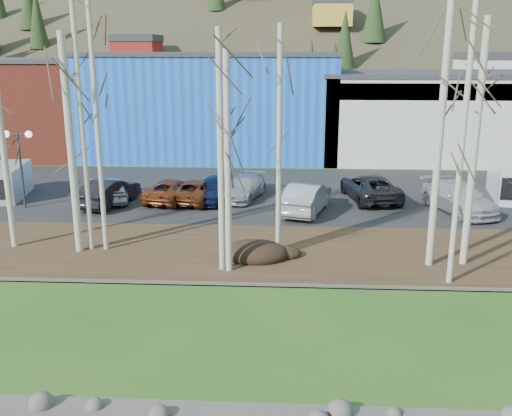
# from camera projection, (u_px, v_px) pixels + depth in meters

# --- Properties ---
(river) EXTENTS (80.00, 8.00, 0.90)m
(river) POSITION_uv_depth(u_px,v_px,m) (277.00, 334.00, 17.62)
(river) COLOR black
(river) RESTS_ON ground
(far_bank_rocks) EXTENTS (80.00, 0.80, 0.46)m
(far_bank_rocks) POSITION_uv_depth(u_px,v_px,m) (279.00, 282.00, 21.56)
(far_bank_rocks) COLOR #47423D
(far_bank_rocks) RESTS_ON ground
(far_bank) EXTENTS (80.00, 7.00, 0.15)m
(far_bank) POSITION_uv_depth(u_px,v_px,m) (280.00, 252.00, 24.62)
(far_bank) COLOR #382616
(far_bank) RESTS_ON ground
(parking_lot) EXTENTS (80.00, 14.00, 0.14)m
(parking_lot) POSITION_uv_depth(u_px,v_px,m) (282.00, 193.00, 34.72)
(parking_lot) COLOR black
(parking_lot) RESTS_ON ground
(building_brick) EXTENTS (16.32, 12.24, 7.80)m
(building_brick) POSITION_uv_depth(u_px,v_px,m) (2.00, 106.00, 48.41)
(building_brick) COLOR #953626
(building_brick) RESTS_ON ground
(building_blue) EXTENTS (20.40, 12.24, 8.30)m
(building_blue) POSITION_uv_depth(u_px,v_px,m) (212.00, 104.00, 47.40)
(building_blue) COLOR blue
(building_blue) RESTS_ON ground
(building_white) EXTENTS (18.36, 12.24, 6.80)m
(building_white) POSITION_uv_depth(u_px,v_px,m) (431.00, 114.00, 46.65)
(building_white) COLOR #B9B9B5
(building_white) RESTS_ON ground
(dirt_mound) EXTENTS (2.77, 1.95, 0.54)m
(dirt_mound) POSITION_uv_depth(u_px,v_px,m) (255.00, 252.00, 23.61)
(dirt_mound) COLOR black
(dirt_mound) RESTS_ON far_bank
(birch_0) EXTENTS (0.27, 0.27, 9.50)m
(birch_0) POSITION_uv_depth(u_px,v_px,m) (2.00, 139.00, 23.85)
(birch_0) COLOR beige
(birch_0) RESTS_ON far_bank
(birch_1) EXTENTS (0.20, 0.20, 11.31)m
(birch_1) POSITION_uv_depth(u_px,v_px,m) (97.00, 118.00, 23.23)
(birch_1) COLOR beige
(birch_1) RESTS_ON far_bank
(birch_2) EXTENTS (0.31, 0.31, 9.08)m
(birch_2) POSITION_uv_depth(u_px,v_px,m) (71.00, 146.00, 23.33)
(birch_2) COLOR beige
(birch_2) RESTS_ON far_bank
(birch_3) EXTENTS (0.23, 0.23, 9.14)m
(birch_3) POSITION_uv_depth(u_px,v_px,m) (220.00, 154.00, 21.28)
(birch_3) COLOR beige
(birch_3) RESTS_ON far_bank
(birch_4) EXTENTS (0.25, 0.25, 8.39)m
(birch_4) POSITION_uv_depth(u_px,v_px,m) (228.00, 165.00, 21.24)
(birch_4) COLOR beige
(birch_4) RESTS_ON far_bank
(birch_5) EXTENTS (0.22, 0.22, 9.36)m
(birch_5) POSITION_uv_depth(u_px,v_px,m) (279.00, 142.00, 23.48)
(birch_5) COLOR beige
(birch_5) RESTS_ON far_bank
(birch_6) EXTENTS (0.20, 0.20, 10.44)m
(birch_6) POSITION_uv_depth(u_px,v_px,m) (462.00, 143.00, 19.82)
(birch_6) COLOR beige
(birch_6) RESTS_ON far_bank
(birch_7) EXTENTS (0.28, 0.28, 9.55)m
(birch_7) POSITION_uv_depth(u_px,v_px,m) (475.00, 146.00, 21.81)
(birch_7) COLOR beige
(birch_7) RESTS_ON far_bank
(birch_8) EXTENTS (0.28, 0.28, 10.39)m
(birch_8) POSITION_uv_depth(u_px,v_px,m) (440.00, 136.00, 21.56)
(birch_8) COLOR beige
(birch_8) RESTS_ON far_bank
(birch_10) EXTENTS (0.20, 0.20, 11.31)m
(birch_10) POSITION_uv_depth(u_px,v_px,m) (81.00, 118.00, 23.27)
(birch_10) COLOR beige
(birch_10) RESTS_ON far_bank
(street_lamp) EXTENTS (1.61, 0.39, 4.22)m
(street_lamp) POSITION_uv_depth(u_px,v_px,m) (19.00, 148.00, 30.39)
(street_lamp) COLOR #262628
(street_lamp) RESTS_ON parking_lot
(car_0) EXTENTS (2.96, 4.49, 1.42)m
(car_0) POSITION_uv_depth(u_px,v_px,m) (112.00, 189.00, 32.47)
(car_0) COLOR #BCBCBE
(car_0) RESTS_ON parking_lot
(car_1) EXTENTS (2.67, 4.75, 1.48)m
(car_1) POSITION_uv_depth(u_px,v_px,m) (109.00, 192.00, 31.56)
(car_1) COLOR black
(car_1) RESTS_ON parking_lot
(car_2) EXTENTS (3.14, 4.95, 1.27)m
(car_2) POSITION_uv_depth(u_px,v_px,m) (173.00, 190.00, 32.49)
(car_2) COLOR brown
(car_2) RESTS_ON parking_lot
(car_3) EXTENTS (2.89, 4.77, 1.29)m
(car_3) POSITION_uv_depth(u_px,v_px,m) (243.00, 187.00, 33.04)
(car_3) COLOR #ACAEB4
(car_3) RESTS_ON parking_lot
(car_4) EXTENTS (2.48, 4.46, 1.44)m
(car_4) POSITION_uv_depth(u_px,v_px,m) (214.00, 189.00, 32.39)
(car_4) COLOR #121D44
(car_4) RESTS_ON parking_lot
(car_5) EXTENTS (3.00, 5.14, 1.60)m
(car_5) POSITION_uv_depth(u_px,v_px,m) (306.00, 198.00, 30.13)
(car_5) COLOR #B6B6B9
(car_5) RESTS_ON parking_lot
(car_6) EXTENTS (3.35, 5.69, 1.48)m
(car_6) POSITION_uv_depth(u_px,v_px,m) (370.00, 187.00, 32.70)
(car_6) COLOR #252427
(car_6) RESTS_ON parking_lot
(car_7) EXTENTS (3.58, 5.60, 1.51)m
(car_7) POSITION_uv_depth(u_px,v_px,m) (459.00, 198.00, 30.30)
(car_7) COLOR silver
(car_7) RESTS_ON parking_lot
(car_8) EXTENTS (3.14, 4.95, 1.27)m
(car_8) POSITION_uv_depth(u_px,v_px,m) (199.00, 190.00, 32.41)
(car_8) COLOR brown
(car_8) RESTS_ON parking_lot
(car_9) EXTENTS (2.96, 4.49, 1.42)m
(car_9) POSITION_uv_depth(u_px,v_px,m) (98.00, 189.00, 32.51)
(car_9) COLOR #BCBCBE
(car_9) RESTS_ON parking_lot
(van_white) EXTENTS (2.79, 4.98, 2.06)m
(van_white) POSITION_uv_depth(u_px,v_px,m) (512.00, 181.00, 32.91)
(van_white) COLOR white
(van_white) RESTS_ON parking_lot
(van_grey) EXTENTS (2.48, 4.48, 1.86)m
(van_grey) POSITION_uv_depth(u_px,v_px,m) (7.00, 182.00, 33.10)
(van_grey) COLOR silver
(van_grey) RESTS_ON parking_lot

